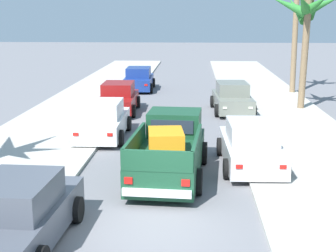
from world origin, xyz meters
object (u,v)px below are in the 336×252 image
Objects in this scene: pickup_truck at (170,150)px; car_left_far at (102,121)px; car_right_far at (118,99)px; car_left_mid at (19,215)px; car_left_near at (232,98)px; car_right_mid at (139,80)px; palm_tree_right_mid at (306,14)px; car_right_near at (251,146)px.

car_left_far is at bearing 122.50° from pickup_truck.
car_left_far is 5.46m from car_right_far.
car_right_far is (-0.16, 15.13, 0.00)m from car_left_mid.
car_left_near and car_left_mid have the same top height.
car_left_near is 9.21m from car_right_mid.
car_left_mid is 1.00× the size of car_right_mid.
car_right_mid is 13.10m from car_left_far.
pickup_truck is at bearing -72.61° from car_right_far.
car_left_mid is at bearing -89.40° from car_right_far.
palm_tree_right_mid is (6.37, 11.10, 4.19)m from pickup_truck.
car_right_near and car_left_mid have the same top height.
car_left_near and car_right_mid have the same top height.
car_right_mid is at bearing 128.27° from car_left_near.
palm_tree_right_mid is at bearing 59.69° from car_left_mid.
car_left_mid is 9.68m from car_left_far.
car_left_mid is 1.00× the size of car_right_far.
car_left_mid and car_left_far have the same top height.
car_right_far is (-5.83, 9.08, 0.00)m from car_right_near.
car_left_near is 1.01× the size of car_right_mid.
car_right_near is at bearing -32.72° from car_left_far.
car_right_mid is 12.28m from palm_tree_right_mid.
car_left_far is (-3.00, 4.71, -0.10)m from pickup_truck.
car_left_mid is (-5.75, -15.55, 0.00)m from car_left_near.
car_left_near is 8.20m from car_left_far.
car_right_near is 6.71m from car_left_far.
car_left_near is at bearing 4.04° from car_right_far.
car_left_mid is (-5.67, -6.05, 0.00)m from car_right_near.
car_right_mid is 7.65m from car_right_far.
pickup_truck is 5.58m from car_left_far.
car_left_mid is at bearing -120.31° from palm_tree_right_mid.
pickup_truck is 5.82m from car_left_mid.
palm_tree_right_mid is at bearing 34.31° from car_left_far.
car_right_mid is (0.05, 22.78, 0.00)m from car_left_mid.
car_left_mid and car_right_mid have the same top height.
car_right_near is at bearing -71.41° from car_right_mid.
car_left_far is 12.12m from palm_tree_right_mid.
car_left_near is 1.00× the size of car_left_mid.
palm_tree_right_mid is at bearing -35.68° from car_right_mid.
car_left_mid is at bearing -121.32° from pickup_truck.
palm_tree_right_mid is (3.64, 0.52, 4.29)m from car_left_near.
pickup_truck reaches higher than car_right_mid.
car_right_near is 1.01× the size of car_left_far.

